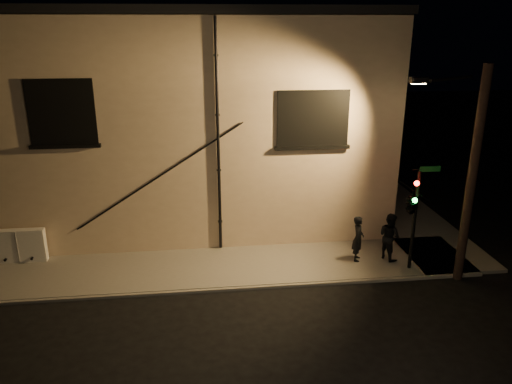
{
  "coord_description": "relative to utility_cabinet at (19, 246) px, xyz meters",
  "views": [
    {
      "loc": [
        -2.52,
        -14.3,
        8.3
      ],
      "look_at": [
        -0.59,
        1.8,
        2.71
      ],
      "focal_mm": 35.0,
      "sensor_mm": 36.0,
      "label": 1
    }
  ],
  "objects": [
    {
      "name": "sidewalk",
      "position": [
        10.2,
        1.69,
        -0.67
      ],
      "size": [
        21.0,
        16.0,
        0.12
      ],
      "color": "slate",
      "rests_on": "ground"
    },
    {
      "name": "building",
      "position": [
        5.98,
        6.29,
        3.68
      ],
      "size": [
        16.2,
        12.23,
        8.8
      ],
      "color": "beige",
      "rests_on": "ground"
    },
    {
      "name": "utility_cabinet",
      "position": [
        0.0,
        0.0,
        0.0
      ],
      "size": [
        1.85,
        0.31,
        1.22
      ],
      "primitive_type": "cube",
      "color": "white",
      "rests_on": "sidewalk"
    },
    {
      "name": "ground",
      "position": [
        8.98,
        -2.7,
        -0.73
      ],
      "size": [
        90.0,
        90.0,
        0.0
      ],
      "primitive_type": "plane",
      "color": "black"
    },
    {
      "name": "pedestrian_b",
      "position": [
        13.16,
        -1.33,
        0.26
      ],
      "size": [
        0.94,
        1.03,
        1.73
      ],
      "primitive_type": "imported",
      "rotation": [
        0.0,
        0.0,
        1.99
      ],
      "color": "black",
      "rests_on": "sidewalk"
    },
    {
      "name": "streetlamp_pole",
      "position": [
        14.95,
        -2.78,
        3.05
      ],
      "size": [
        2.02,
        1.39,
        7.11
      ],
      "color": "black",
      "rests_on": "ground"
    },
    {
      "name": "pedestrian_a",
      "position": [
        12.0,
        -1.31,
        0.23
      ],
      "size": [
        0.58,
        0.71,
        1.67
      ],
      "primitive_type": "imported",
      "rotation": [
        0.0,
        0.0,
        1.23
      ],
      "color": "black",
      "rests_on": "sidewalk"
    },
    {
      "name": "traffic_signal",
      "position": [
        13.44,
        -2.24,
        1.87
      ],
      "size": [
        1.21,
        2.15,
        3.67
      ],
      "color": "black",
      "rests_on": "sidewalk"
    }
  ]
}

